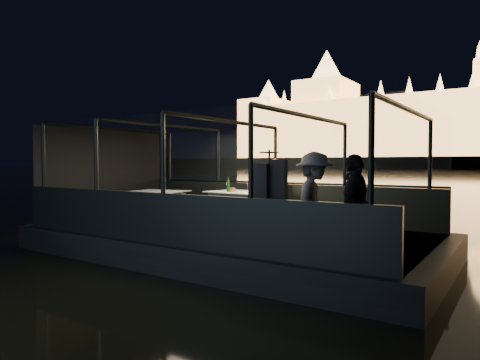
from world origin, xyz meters
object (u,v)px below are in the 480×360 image
Objects in this scene: chair_port_right at (268,204)px; passenger_stripe at (314,199)px; dining_table_central at (241,208)px; passenger_dark at (355,204)px; chair_port_left at (255,204)px; coat_stand at (269,195)px; wine_bottle at (228,185)px; person_man_maroon at (257,190)px; dining_table_aft at (160,203)px; person_woman_coral at (275,191)px.

passenger_stripe is at bearing -39.32° from chair_port_right.
passenger_dark reaches higher than dining_table_central.
passenger_dark reaches higher than chair_port_left.
coat_stand is 4.95× the size of wine_bottle.
coat_stand is 3.63m from person_man_maroon.
passenger_stripe is (2.68, -1.91, 0.47)m from dining_table_central.
coat_stand is at bearing -51.50° from chair_port_right.
dining_table_aft is at bearing 155.80° from coat_stand.
person_man_maroon reaches higher than wine_bottle.
passenger_stripe reaches higher than chair_port_right.
chair_port_left is at bearing 65.31° from wine_bottle.
person_man_maroon is (-0.52, 0.05, 0.00)m from person_woman_coral.
passenger_stripe reaches higher than dining_table_aft.
dining_table_central is 0.90× the size of passenger_stripe.
chair_port_left is 4.38m from passenger_dark.
dining_table_central reaches higher than dining_table_aft.
chair_port_left is at bearing 76.12° from dining_table_central.
person_woman_coral is at bearing 18.73° from dining_table_aft.
wine_bottle is at bearing -119.96° from passenger_dark.
dining_table_aft is 0.88× the size of person_woman_coral.
chair_port_right is at bearing 31.45° from passenger_stripe.
coat_stand reaches higher than chair_port_left.
passenger_stripe is at bearing 22.65° from coat_stand.
passenger_stripe is at bearing -35.45° from dining_table_central.
coat_stand is at bearing -24.20° from dining_table_aft.
chair_port_right is 0.60× the size of coat_stand.
person_man_maroon is (-0.43, 0.22, 0.30)m from chair_port_right.
coat_stand is (2.02, -2.19, 0.51)m from dining_table_central.
dining_table_central is 1.08× the size of dining_table_aft.
passenger_dark is at bearing -35.12° from chair_port_right.
chair_port_right is 0.57m from person_man_maroon.
chair_port_left is (2.48, 0.68, 0.06)m from dining_table_aft.
coat_stand is 0.72m from passenger_stripe.
dining_table_central is 0.93× the size of passenger_dark.
chair_port_left is at bearing -129.68° from passenger_dark.
passenger_dark is 4.69× the size of wine_bottle.
passenger_dark is at bearing -29.82° from wine_bottle.
chair_port_right is (0.39, 0.58, 0.06)m from dining_table_central.
dining_table_central is 0.48m from chair_port_left.
person_woman_coral is (-1.53, 2.94, -0.15)m from coat_stand.
chair_port_right is at bearing 55.96° from dining_table_central.
dining_table_aft is 2.57m from chair_port_left.
dining_table_central is 0.97m from person_woman_coral.
coat_stand is (4.39, -1.97, 0.51)m from dining_table_aft.
chair_port_left is 0.48m from person_man_maroon.
passenger_stripe is (5.05, -1.69, 0.47)m from dining_table_aft.
dining_table_aft is at bearing -109.89° from passenger_dark.
wine_bottle is (-0.16, -1.02, 0.17)m from person_man_maroon.
chair_port_right is 0.36m from person_woman_coral.
person_man_maroon reaches higher than chair_port_left.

